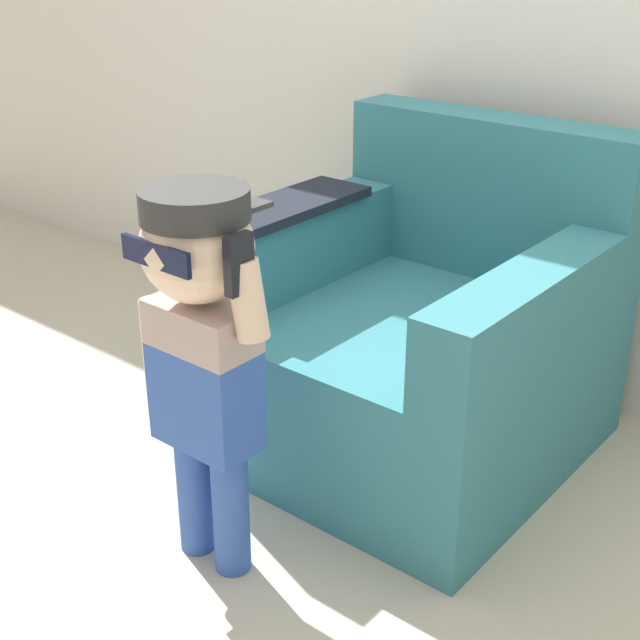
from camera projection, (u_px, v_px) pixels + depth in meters
The scene contains 4 objects.
ground_plane at pixel (432, 478), 2.61m from camera, with size 10.00×10.00×0.00m, color #BCB29E.
armchair at pixel (418, 341), 2.68m from camera, with size 0.98×1.01×0.95m.
person_child at pixel (201, 327), 2.02m from camera, with size 0.40×0.30×0.98m.
side_table at pixel (251, 288), 3.11m from camera, with size 0.30×0.30×0.52m.
Camera 1 is at (1.13, -1.89, 1.51)m, focal length 50.00 mm.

